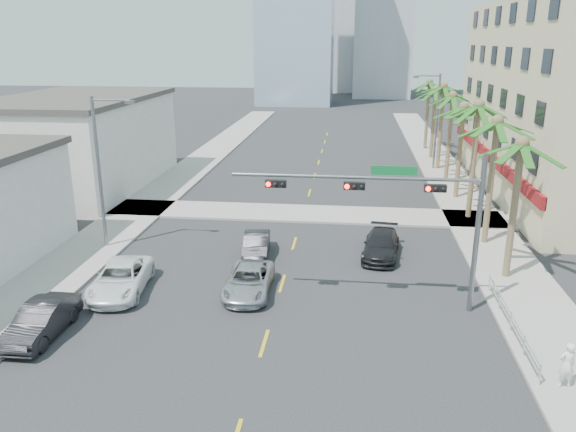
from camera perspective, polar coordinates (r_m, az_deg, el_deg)
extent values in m
plane|color=#262628|center=(20.55, -4.25, -18.37)|extent=(260.00, 260.00, 0.00)
cube|color=gray|center=(39.21, 19.01, -1.21)|extent=(4.00, 120.00, 0.15)
cube|color=gray|center=(41.20, -15.60, 0.00)|extent=(4.00, 120.00, 0.15)
cube|color=gray|center=(40.28, 1.53, 0.26)|extent=(80.00, 4.00, 0.15)
cube|color=maroon|center=(48.47, 19.75, 5.76)|extent=(0.30, 28.00, 0.80)
cube|color=beige|center=(50.56, -20.53, 6.83)|extent=(11.00, 18.00, 7.20)
cylinder|color=slate|center=(26.35, 18.62, -2.08)|extent=(0.24, 0.24, 7.20)
cylinder|color=slate|center=(25.01, 6.78, 3.92)|extent=(11.00, 0.16, 0.16)
cube|color=#0C662D|center=(25.00, 10.72, 4.56)|extent=(2.00, 0.05, 0.40)
cube|color=black|center=(25.21, 14.74, 2.75)|extent=(0.95, 0.28, 0.32)
sphere|color=#FF0C05|center=(25.02, 14.06, 2.69)|extent=(0.22, 0.22, 0.22)
cube|color=black|center=(24.95, 6.75, 3.06)|extent=(0.95, 0.28, 0.32)
sphere|color=#FF0C05|center=(24.79, 6.01, 2.99)|extent=(0.22, 0.22, 0.22)
cube|color=black|center=(25.17, -1.25, 3.31)|extent=(0.95, 0.28, 0.32)
sphere|color=#FF0C05|center=(25.06, -2.02, 3.24)|extent=(0.22, 0.22, 0.22)
cylinder|color=brown|center=(30.68, 21.92, 0.28)|extent=(0.36, 0.36, 7.20)
cylinder|color=brown|center=(35.49, 19.87, 3.03)|extent=(0.36, 0.36, 7.56)
cylinder|color=brown|center=(40.40, 18.31, 5.12)|extent=(0.36, 0.36, 7.92)
cylinder|color=brown|center=(45.48, 17.02, 6.08)|extent=(0.36, 0.36, 7.20)
cylinder|color=brown|center=(50.49, 16.04, 7.45)|extent=(0.36, 0.36, 7.56)
cylinder|color=brown|center=(55.53, 15.24, 8.57)|extent=(0.36, 0.36, 7.92)
cylinder|color=brown|center=(60.68, 14.52, 9.00)|extent=(0.36, 0.36, 7.20)
cylinder|color=brown|center=(65.76, 13.95, 9.82)|extent=(0.36, 0.36, 7.56)
cylinder|color=slate|center=(34.46, -18.61, 3.98)|extent=(0.20, 0.20, 9.00)
cylinder|color=slate|center=(33.32, -17.59, 11.17)|extent=(2.20, 0.12, 0.12)
cube|color=slate|center=(32.90, -15.78, 11.08)|extent=(0.50, 0.25, 0.18)
cylinder|color=slate|center=(55.40, 14.87, 9.14)|extent=(0.20, 0.20, 9.00)
cylinder|color=slate|center=(54.83, 14.06, 13.65)|extent=(2.20, 0.12, 0.12)
cube|color=slate|center=(54.71, 12.87, 13.62)|extent=(0.50, 0.25, 0.18)
cylinder|color=silver|center=(26.05, 21.67, -9.97)|extent=(0.08, 8.00, 0.08)
cylinder|color=silver|center=(25.89, 21.76, -9.28)|extent=(0.08, 8.00, 0.08)
cylinder|color=silver|center=(22.74, 24.19, -14.66)|extent=(0.08, 0.08, 1.00)
cylinder|color=silver|center=(24.38, 22.83, -12.21)|extent=(0.08, 0.08, 1.00)
cylinder|color=silver|center=(26.07, 21.66, -10.07)|extent=(0.08, 0.08, 1.00)
cylinder|color=silver|center=(27.80, 20.65, -8.19)|extent=(0.08, 0.08, 1.00)
cylinder|color=silver|center=(29.57, 19.76, -6.53)|extent=(0.08, 0.08, 1.00)
imported|color=black|center=(26.16, -23.74, -9.69)|extent=(1.54, 4.39, 1.45)
imported|color=white|center=(29.11, -16.63, -6.11)|extent=(3.01, 5.44, 1.44)
imported|color=black|center=(32.49, -3.24, -2.96)|extent=(1.83, 4.20, 1.35)
imported|color=silver|center=(27.90, -4.02, -6.59)|extent=(2.26, 4.74, 1.30)
imported|color=black|center=(32.84, 9.44, -2.91)|extent=(2.50, 4.97, 1.39)
imported|color=white|center=(22.80, 26.46, -13.38)|extent=(0.70, 0.53, 1.74)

